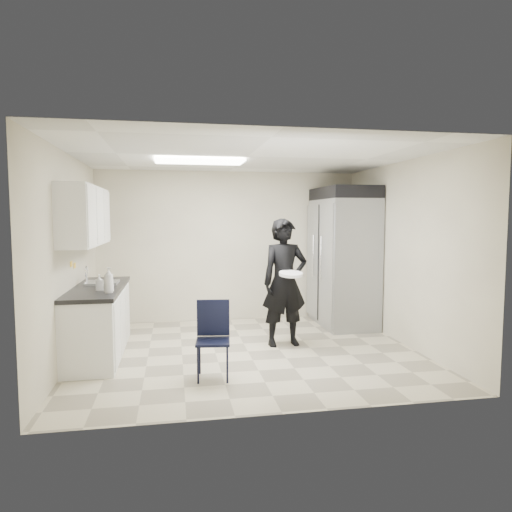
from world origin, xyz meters
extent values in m
plane|color=#C2B898|center=(0.00, 0.00, 0.00)|extent=(4.50, 4.50, 0.00)
plane|color=silver|center=(0.00, 0.00, 2.60)|extent=(4.50, 4.50, 0.00)
plane|color=beige|center=(0.00, 2.00, 1.30)|extent=(4.50, 0.00, 4.50)
plane|color=beige|center=(-2.25, 0.00, 1.30)|extent=(0.00, 4.00, 4.00)
plane|color=beige|center=(2.25, 0.00, 1.30)|extent=(0.00, 4.00, 4.00)
cube|color=white|center=(-0.60, 0.40, 2.57)|extent=(1.20, 0.60, 0.02)
cube|color=silver|center=(-1.95, 0.20, 0.43)|extent=(0.60, 1.90, 0.86)
cube|color=black|center=(-1.95, 0.20, 0.89)|extent=(0.64, 1.95, 0.05)
cube|color=gray|center=(-1.93, 0.45, 0.87)|extent=(0.42, 0.40, 0.14)
cylinder|color=silver|center=(-2.13, 0.45, 1.02)|extent=(0.02, 0.02, 0.24)
cube|color=silver|center=(-2.08, 0.20, 1.83)|extent=(0.35, 1.80, 0.75)
cube|color=black|center=(-2.14, 1.35, 1.62)|extent=(0.22, 0.30, 0.35)
cube|color=yellow|center=(-2.24, 0.10, 1.22)|extent=(0.00, 0.12, 0.07)
cube|color=yellow|center=(-2.24, 0.30, 1.18)|extent=(0.00, 0.12, 0.07)
cube|color=gray|center=(1.83, 1.27, 1.05)|extent=(0.80, 1.35, 2.10)
cube|color=black|center=(1.83, 1.27, 2.20)|extent=(0.80, 1.35, 0.20)
cube|color=black|center=(-0.55, -0.95, 0.42)|extent=(0.41, 0.41, 0.84)
imported|color=black|center=(0.56, 0.23, 0.90)|extent=(0.70, 0.50, 1.79)
cylinder|color=white|center=(0.59, -0.02, 1.04)|extent=(0.35, 0.35, 0.04)
imported|color=white|center=(-1.74, -0.35, 1.06)|extent=(0.17, 0.17, 0.31)
imported|color=silver|center=(-1.88, -0.12, 1.01)|extent=(0.10, 0.10, 0.20)
camera|label=1|loc=(-0.97, -5.95, 1.81)|focal=32.00mm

